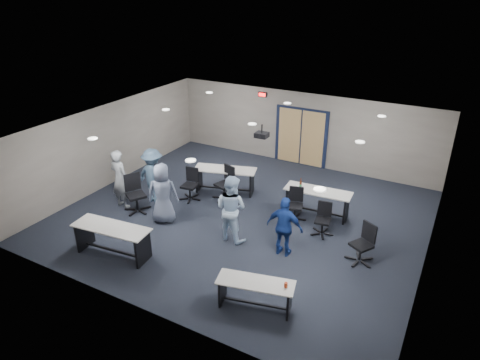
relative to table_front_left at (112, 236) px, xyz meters
The scene contains 25 objects.
floor 3.86m from the table_front_left, 59.71° to the left, with size 10.00×10.00×0.00m, color black.
back_wall 8.07m from the table_front_left, 76.13° to the left, with size 10.00×0.04×2.70m, color slate.
front_wall 2.41m from the table_front_left, 32.02° to the right, with size 10.00×0.04×2.70m, color slate.
left_wall 4.58m from the table_front_left, 133.01° to the left, with size 0.04×9.00×2.70m, color slate.
right_wall 7.71m from the table_front_left, 25.45° to the left, with size 0.04×9.00×2.70m, color slate.
ceiling 4.38m from the table_front_left, 59.71° to the left, with size 10.00×9.00×0.04m, color white.
double_door 8.01m from the table_front_left, 76.07° to the left, with size 2.00×0.07×2.20m.
exit_sign 7.98m from the table_front_left, 87.60° to the left, with size 0.32×0.07×0.18m.
ceiling_projector 4.77m from the table_front_left, 59.61° to the left, with size 0.35×0.32×0.37m.
ceiling_can_lights 4.56m from the table_front_left, 61.50° to the left, with size 6.24×5.74×0.02m, color white, non-canonical shape.
table_front_left is the anchor object (origin of this frame).
table_front_right 3.99m from the table_front_left, ahead, with size 1.70×0.90×0.77m.
table_back_left 4.45m from the table_front_left, 81.49° to the left, with size 2.09×1.21×0.80m.
table_back_right 5.80m from the table_front_left, 49.42° to the left, with size 1.96×0.77×1.07m.
chair_back_a 3.39m from the table_front_left, 90.65° to the left, with size 0.64×0.64×1.02m, color black, non-canonical shape.
chair_back_b 4.02m from the table_front_left, 76.99° to the left, with size 0.69×0.69×1.09m, color black, non-canonical shape.
chair_back_c 5.04m from the table_front_left, 48.59° to the left, with size 0.61×0.61×0.97m, color black, non-canonical shape.
chair_back_d 5.48m from the table_front_left, 38.58° to the left, with size 0.58×0.58×0.92m, color black, non-canonical shape.
chair_loose_left 2.23m from the table_front_left, 116.19° to the left, with size 0.72×0.72×1.14m, color black, non-canonical shape.
chair_loose_right 6.12m from the table_front_left, 25.91° to the left, with size 0.64×0.64×1.02m, color black, non-canonical shape.
person_gray 2.62m from the table_front_left, 127.98° to the left, with size 0.67×0.44×1.83m, color gray.
person_plaid 1.98m from the table_front_left, 87.62° to the left, with size 0.86×0.56×1.76m, color slate.
person_lightblue 3.06m from the table_front_left, 43.11° to the left, with size 0.89×0.69×1.83m, color #BBD8F8.
person_navy 4.28m from the table_front_left, 28.91° to the left, with size 0.93×0.39×1.59m, color navy.
person_back 2.92m from the table_front_left, 108.30° to the left, with size 1.13×0.65×1.75m, color #425C78.
Camera 1 is at (5.17, -9.66, 6.32)m, focal length 32.00 mm.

